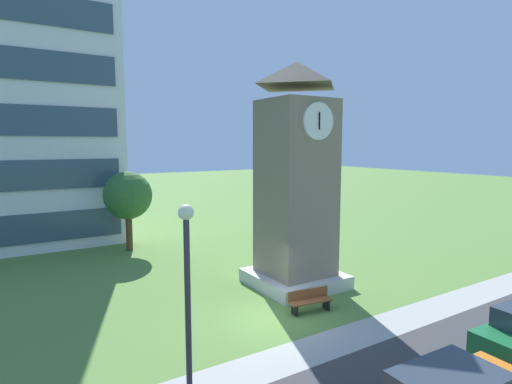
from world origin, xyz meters
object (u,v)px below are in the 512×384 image
park_bench (310,300)px  tree_streetside (128,196)px  clock_tower (296,188)px  street_lamp (188,289)px

park_bench → tree_streetside: bearing=105.0°
clock_tower → tree_streetside: bearing=115.3°
park_bench → tree_streetside: 14.13m
clock_tower → street_lamp: size_ratio=1.95×
clock_tower → park_bench: (-1.40, -2.82, -4.13)m
park_bench → street_lamp: street_lamp is taller
park_bench → street_lamp: 8.06m
street_lamp → clock_tower: bearing=38.8°
clock_tower → tree_streetside: clock_tower is taller
clock_tower → park_bench: size_ratio=5.55×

